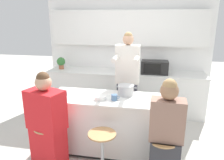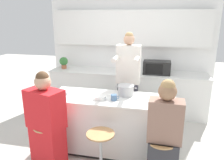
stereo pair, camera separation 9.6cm
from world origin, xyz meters
name	(u,v)px [view 1 (the left image)]	position (x,y,z in m)	size (l,w,h in m)	color
ground_plane	(111,150)	(0.00, 0.00, 0.00)	(16.00, 16.00, 0.00)	beige
wall_back	(127,41)	(0.00, 1.89, 1.54)	(3.67, 0.22, 2.70)	white
back_counter	(125,91)	(0.00, 1.58, 0.45)	(3.40, 0.65, 0.91)	white
kitchen_island	(111,124)	(0.00, 0.00, 0.45)	(1.90, 0.69, 0.90)	black
bar_stool_leftmost	(49,146)	(-0.76, -0.57, 0.34)	(0.38, 0.38, 0.64)	tan
bar_stool_center	(102,154)	(0.00, -0.61, 0.34)	(0.38, 0.38, 0.64)	tan
bar_stool_rightmost	(162,160)	(0.76, -0.61, 0.34)	(0.38, 0.38, 0.64)	tan
person_cooking	(127,86)	(0.18, 0.54, 0.91)	(0.39, 0.57, 1.82)	#383842
person_wrapped_blanket	(47,126)	(-0.75, -0.61, 0.66)	(0.55, 0.42, 1.40)	red
person_seated_near	(166,139)	(0.78, -0.61, 0.65)	(0.41, 0.28, 1.39)	#333338
cooking_pot	(126,90)	(0.20, 0.14, 0.98)	(0.34, 0.25, 0.16)	#B7BABC
fruit_bowl	(100,98)	(-0.14, -0.11, 0.92)	(0.17, 0.17, 0.06)	white
mixing_bowl_steel	(63,93)	(-0.75, -0.04, 0.92)	(0.18, 0.18, 0.06)	#B7BABC
coffee_cup_near	(114,97)	(0.07, -0.11, 0.94)	(0.12, 0.09, 0.09)	#4C7099
banana_bunch	(154,99)	(0.63, -0.02, 0.92)	(0.13, 0.10, 0.04)	yellow
juice_carton	(164,96)	(0.76, -0.06, 0.99)	(0.07, 0.07, 0.20)	gold
microwave	(155,67)	(0.63, 1.54, 1.04)	(0.55, 0.33, 0.27)	black
potted_plant	(61,62)	(-1.47, 1.58, 1.06)	(0.19, 0.19, 0.27)	#A86042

